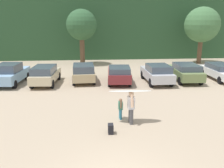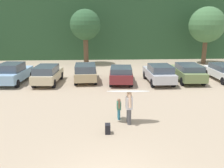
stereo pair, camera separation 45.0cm
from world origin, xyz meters
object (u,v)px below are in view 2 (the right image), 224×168
(parked_car_olive_green, at_px, (188,72))
(parked_car_white, at_px, (224,72))
(parked_car_tan, at_px, (86,72))
(parked_car_silver, at_px, (159,73))
(parked_car_sky_blue, at_px, (13,73))
(person_child, at_px, (119,108))
(parked_car_champagne, at_px, (47,74))
(surfboard_white, at_px, (128,91))
(parked_car_maroon, at_px, (121,74))
(backpack_dropped, at_px, (108,129))
(person_adult, at_px, (129,106))

(parked_car_olive_green, xyz_separation_m, parked_car_white, (3.26, 0.22, -0.07))
(parked_car_tan, bearing_deg, parked_car_silver, -100.96)
(parked_car_sky_blue, distance_m, person_child, 11.27)
(parked_car_champagne, xyz_separation_m, parked_car_olive_green, (11.67, 0.19, -0.01))
(parked_car_silver, bearing_deg, parked_car_tan, 80.58)
(parked_car_olive_green, height_order, parked_car_white, parked_car_olive_green)
(parked_car_champagne, xyz_separation_m, surfboard_white, (5.62, -8.03, 0.83))
(parked_car_maroon, bearing_deg, parked_car_olive_green, -83.09)
(parked_car_sky_blue, xyz_separation_m, person_child, (8.03, -7.91, -0.22))
(parked_car_olive_green, relative_size, parked_car_white, 0.97)
(surfboard_white, distance_m, backpack_dropped, 2.14)
(surfboard_white, height_order, backpack_dropped, surfboard_white)
(person_adult, bearing_deg, parked_car_champagne, -57.73)
(parked_car_tan, height_order, parked_car_white, parked_car_tan)
(parked_car_champagne, relative_size, person_child, 3.74)
(parked_car_silver, height_order, person_child, parked_car_silver)
(parked_car_champagne, distance_m, surfboard_white, 9.83)
(parked_car_white, bearing_deg, parked_car_tan, 89.18)
(parked_car_tan, height_order, backpack_dropped, parked_car_tan)
(surfboard_white, xyz_separation_m, backpack_dropped, (-1.06, -1.18, -1.43))
(parked_car_maroon, distance_m, person_child, 7.57)
(parked_car_sky_blue, relative_size, person_adult, 2.71)
(parked_car_maroon, relative_size, surfboard_white, 1.94)
(person_adult, bearing_deg, parked_car_olive_green, -128.27)
(parked_car_sky_blue, bearing_deg, backpack_dropped, -137.86)
(person_adult, bearing_deg, backpack_dropped, 41.45)
(person_adult, relative_size, backpack_dropped, 3.67)
(parked_car_sky_blue, distance_m, backpack_dropped, 12.08)
(parked_car_tan, distance_m, parked_car_white, 11.89)
(parked_car_silver, bearing_deg, parked_car_white, -84.65)
(parked_car_white, bearing_deg, parked_car_champagne, 91.77)
(parked_car_olive_green, bearing_deg, parked_car_maroon, 94.20)
(parked_car_maroon, height_order, parked_car_white, parked_car_maroon)
(parked_car_maroon, relative_size, person_child, 3.76)
(parked_car_olive_green, bearing_deg, person_child, 142.03)
(parked_car_silver, bearing_deg, person_child, 150.82)
(parked_car_maroon, xyz_separation_m, person_child, (-0.78, -7.53, -0.14))
(parked_car_champagne, bearing_deg, person_child, -142.23)
(parked_car_tan, relative_size, person_adult, 2.49)
(parked_car_sky_blue, height_order, parked_car_white, parked_car_sky_blue)
(parked_car_tan, height_order, person_adult, person_adult)
(person_child, bearing_deg, parked_car_silver, -120.49)
(parked_car_sky_blue, xyz_separation_m, parked_car_maroon, (8.81, -0.37, -0.08))
(parked_car_silver, height_order, backpack_dropped, parked_car_silver)
(parked_car_champagne, xyz_separation_m, parked_car_tan, (3.04, 0.62, -0.01))
(person_child, bearing_deg, surfboard_white, 130.36)
(parked_car_sky_blue, height_order, parked_car_maroon, parked_car_sky_blue)
(person_adult, height_order, surfboard_white, surfboard_white)
(parked_car_olive_green, bearing_deg, parked_car_white, -84.31)
(backpack_dropped, bearing_deg, surfboard_white, 48.21)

